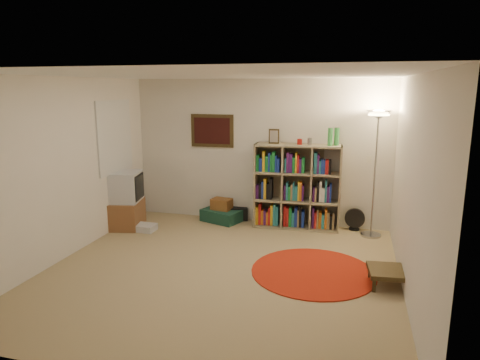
% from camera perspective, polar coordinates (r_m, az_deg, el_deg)
% --- Properties ---
extents(room, '(4.54, 4.54, 2.54)m').
position_cam_1_polar(room, '(5.40, -3.10, 0.55)').
color(room, '#978159').
rests_on(room, ground).
extents(bookshelf, '(1.45, 0.48, 1.72)m').
position_cam_1_polar(bookshelf, '(7.28, 7.45, -1.04)').
color(bookshelf, '#887A5B').
rests_on(bookshelf, ground).
extents(floor_lamp, '(0.46, 0.46, 2.02)m').
position_cam_1_polar(floor_lamp, '(6.94, 17.87, 6.04)').
color(floor_lamp, '#A7A6AB').
rests_on(floor_lamp, ground).
extents(floor_fan, '(0.33, 0.18, 0.38)m').
position_cam_1_polar(floor_fan, '(7.44, 15.05, -5.09)').
color(floor_fan, black).
rests_on(floor_fan, ground).
extents(tv_stand, '(0.58, 0.74, 0.96)m').
position_cam_1_polar(tv_stand, '(7.54, -14.85, -2.67)').
color(tv_stand, brown).
rests_on(tv_stand, ground).
extents(dvd_box, '(0.34, 0.28, 0.11)m').
position_cam_1_polar(dvd_box, '(7.37, -12.50, -6.22)').
color(dvd_box, silver).
rests_on(dvd_box, ground).
extents(suitcase, '(0.77, 0.63, 0.21)m').
position_cam_1_polar(suitcase, '(7.69, -2.50, -4.74)').
color(suitcase, '#153A2C').
rests_on(suitcase, ground).
extents(wicker_basket, '(0.38, 0.30, 0.20)m').
position_cam_1_polar(wicker_basket, '(7.66, -2.47, -3.22)').
color(wicker_basket, brown).
rests_on(wicker_basket, suitcase).
extents(duffel_bag, '(0.41, 0.37, 0.23)m').
position_cam_1_polar(duffel_bag, '(7.79, -0.27, -4.43)').
color(duffel_bag, black).
rests_on(duffel_bag, ground).
extents(red_rug, '(1.61, 1.61, 0.01)m').
position_cam_1_polar(red_rug, '(5.76, 9.74, -11.96)').
color(red_rug, maroon).
rests_on(red_rug, ground).
extents(side_table, '(0.51, 0.51, 0.21)m').
position_cam_1_polar(side_table, '(5.56, 19.18, -11.51)').
color(side_table, '#2F2310').
rests_on(side_table, ground).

